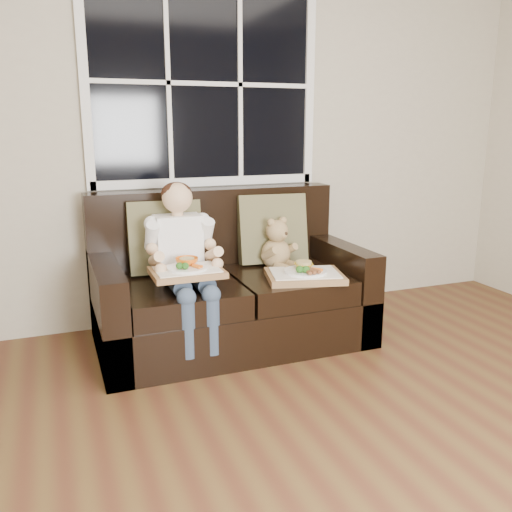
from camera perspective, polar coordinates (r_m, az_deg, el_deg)
name	(u,v)px	position (r m, az deg, el deg)	size (l,w,h in m)	color
window_back	(205,84)	(3.84, -5.44, 17.60)	(1.62, 0.04, 1.37)	black
loveseat	(228,293)	(3.55, -2.92, -3.94)	(1.70, 0.92, 0.96)	black
pillow_left	(165,237)	(3.51, -9.55, 1.94)	(0.48, 0.25, 0.47)	#6B6542
pillow_right	(272,229)	(3.73, 1.69, 2.85)	(0.49, 0.26, 0.48)	#6B6542
child	(182,250)	(3.26, -7.74, 0.68)	(0.41, 0.60, 0.92)	white
teddy_bear	(277,247)	(3.60, 2.19, 0.93)	(0.25, 0.29, 0.35)	tan
tray_left	(187,270)	(3.12, -7.28, -1.47)	(0.41, 0.31, 0.09)	#9D6D47
tray_right	(305,274)	(3.37, 5.14, -1.94)	(0.54, 0.46, 0.11)	#9D6D47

